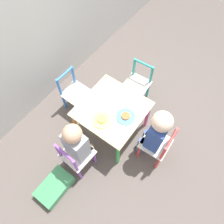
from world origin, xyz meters
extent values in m
plane|color=#5B514C|center=(0.00, 0.00, 0.00)|extent=(6.00, 6.00, 0.00)
cube|color=beige|center=(0.00, 0.00, 0.44)|extent=(0.60, 0.60, 0.02)
cylinder|color=green|center=(-0.27, -0.27, 0.21)|extent=(0.04, 0.04, 0.43)
cylinder|color=#E5599E|center=(0.27, -0.27, 0.21)|extent=(0.04, 0.04, 0.43)
cylinder|color=orange|center=(-0.27, 0.27, 0.21)|extent=(0.04, 0.04, 0.43)
cylinder|color=yellow|center=(0.27, 0.27, 0.21)|extent=(0.04, 0.04, 0.43)
cube|color=silver|center=(0.02, -0.50, 0.27)|extent=(0.27, 0.27, 0.02)
cylinder|color=#DB3D38|center=(0.12, -0.39, 0.13)|extent=(0.03, 0.03, 0.26)
cylinder|color=#DB3D38|center=(-0.09, -0.40, 0.13)|extent=(0.03, 0.03, 0.26)
cylinder|color=#DB3D38|center=(0.13, -0.60, 0.13)|extent=(0.03, 0.03, 0.26)
cylinder|color=#DB3D38|center=(-0.08, -0.61, 0.13)|extent=(0.03, 0.03, 0.26)
cylinder|color=#DB3D38|center=(0.13, -0.60, 0.39)|extent=(0.03, 0.03, 0.26)
cylinder|color=#DB3D38|center=(-0.08, -0.61, 0.39)|extent=(0.03, 0.03, 0.26)
cylinder|color=#DB3D38|center=(0.03, -0.60, 0.51)|extent=(0.21, 0.03, 0.02)
cube|color=silver|center=(-0.50, 0.03, 0.27)|extent=(0.27, 0.27, 0.02)
cylinder|color=#8E51BC|center=(-0.40, -0.08, 0.13)|extent=(0.03, 0.03, 0.26)
cylinder|color=#8E51BC|center=(-0.39, 0.13, 0.13)|extent=(0.03, 0.03, 0.26)
cylinder|color=#8E51BC|center=(-0.61, -0.07, 0.13)|extent=(0.03, 0.03, 0.26)
cylinder|color=#8E51BC|center=(-0.60, 0.14, 0.13)|extent=(0.03, 0.03, 0.26)
cylinder|color=#8E51BC|center=(-0.61, -0.07, 0.39)|extent=(0.03, 0.03, 0.26)
cylinder|color=#8E51BC|center=(-0.60, 0.14, 0.39)|extent=(0.03, 0.03, 0.26)
cylinder|color=#8E51BC|center=(-0.60, 0.04, 0.51)|extent=(0.04, 0.21, 0.02)
cube|color=silver|center=(0.50, 0.03, 0.27)|extent=(0.27, 0.27, 0.02)
cylinder|color=teal|center=(0.39, 0.13, 0.13)|extent=(0.03, 0.03, 0.26)
cylinder|color=teal|center=(0.40, -0.08, 0.13)|extent=(0.03, 0.03, 0.26)
cylinder|color=teal|center=(0.60, 0.14, 0.13)|extent=(0.03, 0.03, 0.26)
cylinder|color=teal|center=(0.61, -0.07, 0.13)|extent=(0.03, 0.03, 0.26)
cylinder|color=teal|center=(0.60, 0.14, 0.39)|extent=(0.03, 0.03, 0.26)
cylinder|color=teal|center=(0.61, -0.07, 0.39)|extent=(0.03, 0.03, 0.26)
cylinder|color=teal|center=(0.60, 0.03, 0.51)|extent=(0.04, 0.21, 0.02)
cube|color=silver|center=(0.01, 0.50, 0.27)|extent=(0.27, 0.27, 0.02)
cylinder|color=#387AD1|center=(-0.10, 0.40, 0.13)|extent=(0.03, 0.03, 0.26)
cylinder|color=#387AD1|center=(0.11, 0.39, 0.13)|extent=(0.03, 0.03, 0.26)
cylinder|color=#387AD1|center=(-0.09, 0.61, 0.13)|extent=(0.03, 0.03, 0.26)
cylinder|color=#387AD1|center=(0.12, 0.60, 0.13)|extent=(0.03, 0.03, 0.26)
cylinder|color=#387AD1|center=(-0.09, 0.61, 0.39)|extent=(0.03, 0.03, 0.26)
cylinder|color=#387AD1|center=(0.12, 0.60, 0.39)|extent=(0.03, 0.03, 0.26)
cylinder|color=#387AD1|center=(0.01, 0.61, 0.51)|extent=(0.21, 0.03, 0.02)
cylinder|color=#4C608E|center=(0.07, -0.38, 0.14)|extent=(0.07, 0.07, 0.28)
cylinder|color=#4C608E|center=(-0.03, -0.38, 0.14)|extent=(0.07, 0.07, 0.28)
cube|color=#2D478E|center=(0.02, -0.48, 0.44)|extent=(0.21, 0.15, 0.33)
sphere|color=beige|center=(0.02, -0.48, 0.69)|extent=(0.18, 0.18, 0.18)
cylinder|color=#7A6B5B|center=(-0.38, -0.03, 0.14)|extent=(0.07, 0.07, 0.28)
cylinder|color=#7A6B5B|center=(-0.38, 0.07, 0.14)|extent=(0.07, 0.07, 0.28)
cube|color=#999EA8|center=(-0.48, 0.03, 0.44)|extent=(0.15, 0.21, 0.33)
sphere|color=tan|center=(-0.48, 0.03, 0.68)|extent=(0.16, 0.16, 0.16)
cylinder|color=#4C9EE0|center=(0.00, -0.16, 0.45)|extent=(0.18, 0.18, 0.01)
cylinder|color=#CC6633|center=(0.00, -0.16, 0.46)|extent=(0.08, 0.08, 0.02)
cylinder|color=#EADB66|center=(-0.16, 0.00, 0.45)|extent=(0.18, 0.18, 0.01)
cylinder|color=gold|center=(-0.16, 0.00, 0.46)|extent=(0.08, 0.08, 0.02)
cube|color=#3D8E56|center=(-0.84, 0.06, 0.05)|extent=(0.35, 0.22, 0.10)
camera|label=1|loc=(-0.86, -0.64, 2.20)|focal=35.00mm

